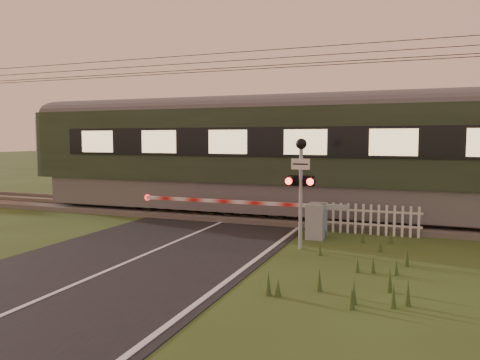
% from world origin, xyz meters
% --- Properties ---
extents(ground, '(160.00, 160.00, 0.00)m').
position_xyz_m(ground, '(0.00, 0.00, 0.00)').
color(ground, '#314018').
rests_on(ground, ground).
extents(road, '(6.00, 140.00, 0.03)m').
position_xyz_m(road, '(0.02, -0.23, 0.01)').
color(road, black).
rests_on(road, ground).
extents(track_bed, '(140.00, 3.40, 0.39)m').
position_xyz_m(track_bed, '(0.00, 6.50, 0.07)').
color(track_bed, '#47423D').
rests_on(track_bed, ground).
extents(overhead_wires, '(120.00, 0.62, 0.62)m').
position_xyz_m(overhead_wires, '(0.00, 6.50, 5.72)').
color(overhead_wires, black).
rests_on(overhead_wires, ground).
extents(boom_gate, '(6.77, 0.79, 1.05)m').
position_xyz_m(boom_gate, '(3.24, 3.58, 0.58)').
color(boom_gate, gray).
rests_on(boom_gate, ground).
extents(crossing_signal, '(0.74, 0.33, 2.92)m').
position_xyz_m(crossing_signal, '(3.47, 2.02, 2.01)').
color(crossing_signal, gray).
rests_on(crossing_signal, ground).
extents(picket_fence, '(3.18, 0.08, 0.93)m').
position_xyz_m(picket_fence, '(4.93, 4.60, 0.47)').
color(picket_fence, silver).
rests_on(picket_fence, ground).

